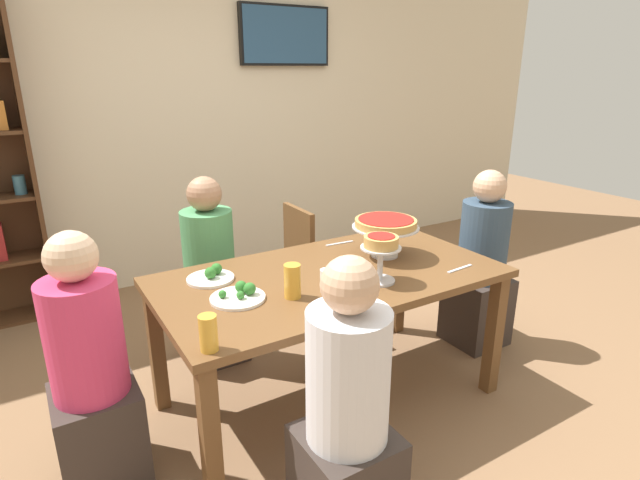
% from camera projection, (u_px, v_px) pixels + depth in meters
% --- Properties ---
extents(ground_plane, '(12.00, 12.00, 0.00)m').
position_uv_depth(ground_plane, '(329.00, 397.00, 2.81)').
color(ground_plane, '#846042').
extents(rear_partition, '(8.00, 0.12, 2.80)m').
position_uv_depth(rear_partition, '(186.00, 110.00, 4.14)').
color(rear_partition, beige).
rests_on(rear_partition, ground_plane).
extents(dining_table, '(1.73, 0.93, 0.74)m').
position_uv_depth(dining_table, '(330.00, 289.00, 2.60)').
color(dining_table, brown).
rests_on(dining_table, ground_plane).
extents(television, '(0.83, 0.05, 0.49)m').
position_uv_depth(television, '(285.00, 35.00, 4.31)').
color(television, black).
extents(diner_head_east, '(0.34, 0.34, 1.15)m').
position_uv_depth(diner_head_east, '(480.00, 272.00, 3.24)').
color(diner_head_east, '#382D28').
rests_on(diner_head_east, ground_plane).
extents(diner_far_left, '(0.34, 0.34, 1.15)m').
position_uv_depth(diner_far_left, '(211.00, 284.00, 3.06)').
color(diner_far_left, '#382D28').
rests_on(diner_far_left, ground_plane).
extents(diner_head_west, '(0.34, 0.34, 1.15)m').
position_uv_depth(diner_head_west, '(92.00, 383.00, 2.10)').
color(diner_head_west, '#382D28').
rests_on(diner_head_west, ground_plane).
extents(diner_near_left, '(0.34, 0.34, 1.15)m').
position_uv_depth(diner_near_left, '(347.00, 425.00, 1.85)').
color(diner_near_left, '#382D28').
rests_on(diner_near_left, ground_plane).
extents(chair_far_right, '(0.40, 0.40, 0.87)m').
position_uv_depth(chair_far_right, '(313.00, 261.00, 3.45)').
color(chair_far_right, brown).
rests_on(chair_far_right, ground_plane).
extents(deep_dish_pizza_stand, '(0.37, 0.37, 0.21)m').
position_uv_depth(deep_dish_pizza_stand, '(386.00, 225.00, 2.76)').
color(deep_dish_pizza_stand, silver).
rests_on(deep_dish_pizza_stand, dining_table).
extents(personal_pizza_stand, '(0.20, 0.20, 0.24)m').
position_uv_depth(personal_pizza_stand, '(381.00, 248.00, 2.42)').
color(personal_pizza_stand, silver).
rests_on(personal_pizza_stand, dining_table).
extents(salad_plate_near_diner, '(0.23, 0.23, 0.07)m').
position_uv_depth(salad_plate_near_diner, '(211.00, 276.00, 2.49)').
color(salad_plate_near_diner, white).
rests_on(salad_plate_near_diner, dining_table).
extents(salad_plate_far_diner, '(0.25, 0.25, 0.07)m').
position_uv_depth(salad_plate_far_diner, '(239.00, 295.00, 2.29)').
color(salad_plate_far_diner, white).
rests_on(salad_plate_far_diner, dining_table).
extents(beer_glass_amber_tall, '(0.08, 0.08, 0.16)m').
position_uv_depth(beer_glass_amber_tall, '(292.00, 281.00, 2.28)').
color(beer_glass_amber_tall, gold).
rests_on(beer_glass_amber_tall, dining_table).
extents(beer_glass_amber_short, '(0.07, 0.07, 0.14)m').
position_uv_depth(beer_glass_amber_short, '(208.00, 333.00, 1.85)').
color(beer_glass_amber_short, gold).
rests_on(beer_glass_amber_short, dining_table).
extents(water_glass_clear_near, '(0.06, 0.06, 0.10)m').
position_uv_depth(water_glass_clear_near, '(327.00, 279.00, 2.38)').
color(water_glass_clear_near, white).
rests_on(water_glass_clear_near, dining_table).
extents(cutlery_fork_near, '(0.18, 0.02, 0.00)m').
position_uv_depth(cutlery_fork_near, '(402.00, 229.00, 3.27)').
color(cutlery_fork_near, silver).
rests_on(cutlery_fork_near, dining_table).
extents(cutlery_knife_near, '(0.18, 0.03, 0.00)m').
position_uv_depth(cutlery_knife_near, '(460.00, 269.00, 2.63)').
color(cutlery_knife_near, silver).
rests_on(cutlery_knife_near, dining_table).
extents(cutlery_fork_far, '(0.18, 0.03, 0.00)m').
position_uv_depth(cutlery_fork_far, '(340.00, 243.00, 3.01)').
color(cutlery_fork_far, silver).
rests_on(cutlery_fork_far, dining_table).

